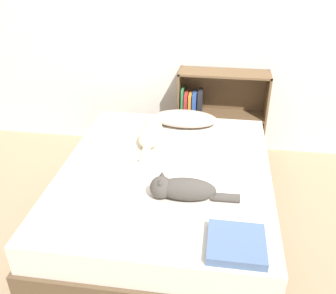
# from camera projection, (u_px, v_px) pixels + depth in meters

# --- Properties ---
(ground_plane) EXTENTS (8.00, 8.00, 0.00)m
(ground_plane) POSITION_uv_depth(u_px,v_px,m) (165.00, 223.00, 2.93)
(ground_plane) COLOR #997F60
(wall_back) EXTENTS (8.00, 0.06, 2.50)m
(wall_back) POSITION_uv_depth(u_px,v_px,m) (186.00, 24.00, 3.45)
(wall_back) COLOR silver
(wall_back) RESTS_ON ground_plane
(bed) EXTENTS (1.53, 1.84, 0.51)m
(bed) POSITION_uv_depth(u_px,v_px,m) (165.00, 198.00, 2.81)
(bed) COLOR brown
(bed) RESTS_ON ground_plane
(pillow) EXTENTS (0.57, 0.31, 0.10)m
(pillow) POSITION_uv_depth(u_px,v_px,m) (185.00, 119.00, 3.27)
(pillow) COLOR #B29E8E
(pillow) RESTS_ON bed
(cat_light) EXTENTS (0.18, 0.52, 0.17)m
(cat_light) POSITION_uv_depth(u_px,v_px,m) (151.00, 134.00, 2.99)
(cat_light) COLOR beige
(cat_light) RESTS_ON bed
(cat_dark) EXTENTS (0.57, 0.16, 0.17)m
(cat_dark) POSITION_uv_depth(u_px,v_px,m) (181.00, 189.00, 2.35)
(cat_dark) COLOR #47423D
(cat_dark) RESTS_ON bed
(bookshelf) EXTENTS (0.85, 0.26, 0.86)m
(bookshelf) POSITION_uv_depth(u_px,v_px,m) (217.00, 111.00, 3.69)
(bookshelf) COLOR brown
(bookshelf) RESTS_ON ground_plane
(blanket_fold) EXTENTS (0.31, 0.31, 0.05)m
(blanket_fold) POSITION_uv_depth(u_px,v_px,m) (236.00, 244.00, 2.00)
(blanket_fold) COLOR #4C668E
(blanket_fold) RESTS_ON bed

